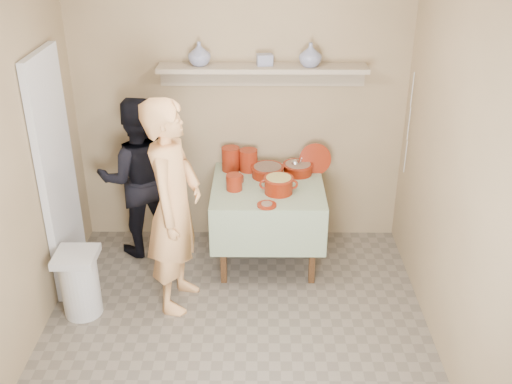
{
  "coord_description": "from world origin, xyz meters",
  "views": [
    {
      "loc": [
        0.18,
        -3.43,
        3.04
      ],
      "look_at": [
        0.15,
        0.75,
        0.95
      ],
      "focal_mm": 42.0,
      "sensor_mm": 36.0,
      "label": 1
    }
  ],
  "objects_px": {
    "cazuela_rice": "(279,184)",
    "trash_bin": "(80,283)",
    "serving_table": "(268,196)",
    "person_helper": "(139,177)",
    "person_cook": "(174,207)"
  },
  "relations": [
    {
      "from": "person_helper",
      "to": "cazuela_rice",
      "type": "bearing_deg",
      "value": 152.5
    },
    {
      "from": "person_helper",
      "to": "cazuela_rice",
      "type": "height_order",
      "value": "person_helper"
    },
    {
      "from": "serving_table",
      "to": "cazuela_rice",
      "type": "bearing_deg",
      "value": -61.47
    },
    {
      "from": "person_cook",
      "to": "cazuela_rice",
      "type": "xyz_separation_m",
      "value": [
        0.82,
        0.48,
        -0.03
      ]
    },
    {
      "from": "person_helper",
      "to": "serving_table",
      "type": "height_order",
      "value": "person_helper"
    },
    {
      "from": "trash_bin",
      "to": "serving_table",
      "type": "bearing_deg",
      "value": 28.71
    },
    {
      "from": "person_cook",
      "to": "trash_bin",
      "type": "distance_m",
      "value": 0.98
    },
    {
      "from": "cazuela_rice",
      "to": "trash_bin",
      "type": "distance_m",
      "value": 1.8
    },
    {
      "from": "person_helper",
      "to": "trash_bin",
      "type": "height_order",
      "value": "person_helper"
    },
    {
      "from": "serving_table",
      "to": "cazuela_rice",
      "type": "relative_size",
      "value": 2.95
    },
    {
      "from": "serving_table",
      "to": "cazuela_rice",
      "type": "xyz_separation_m",
      "value": [
        0.09,
        -0.16,
        0.2
      ]
    },
    {
      "from": "serving_table",
      "to": "trash_bin",
      "type": "relative_size",
      "value": 1.74
    },
    {
      "from": "person_cook",
      "to": "serving_table",
      "type": "distance_m",
      "value": 1.0
    },
    {
      "from": "person_cook",
      "to": "trash_bin",
      "type": "height_order",
      "value": "person_cook"
    },
    {
      "from": "person_cook",
      "to": "cazuela_rice",
      "type": "bearing_deg",
      "value": -49.4
    }
  ]
}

